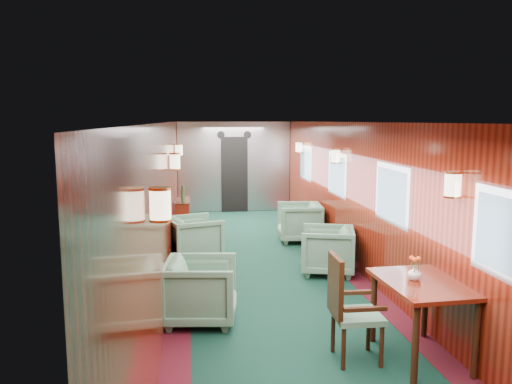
% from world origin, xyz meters
% --- Properties ---
extents(room, '(12.00, 12.10, 2.40)m').
position_xyz_m(room, '(0.00, 0.00, 1.63)').
color(room, '#0D2F24').
rests_on(room, ground).
extents(bulkhead, '(2.98, 0.17, 2.39)m').
position_xyz_m(bulkhead, '(0.00, 5.91, 1.18)').
color(bulkhead, '#9FA1A6').
rests_on(bulkhead, ground).
extents(windows_right, '(0.02, 8.60, 0.80)m').
position_xyz_m(windows_right, '(1.49, 0.25, 1.45)').
color(windows_right, silver).
rests_on(windows_right, ground).
extents(wall_sconces, '(2.97, 7.97, 0.25)m').
position_xyz_m(wall_sconces, '(0.00, 0.57, 1.79)').
color(wall_sconces, '#FFF0C6').
rests_on(wall_sconces, ground).
extents(dining_table, '(0.81, 1.13, 0.82)m').
position_xyz_m(dining_table, '(1.13, -2.70, 0.69)').
color(dining_table, maroon).
rests_on(dining_table, ground).
extents(side_chair, '(0.50, 0.53, 1.10)m').
position_xyz_m(side_chair, '(0.38, -2.64, 0.59)').
color(side_chair, '#22503E').
rests_on(side_chair, ground).
extents(credenza, '(0.29, 0.93, 1.11)m').
position_xyz_m(credenza, '(-1.34, 2.80, 0.43)').
color(credenza, maroon).
rests_on(credenza, ground).
extents(flower_vase, '(0.18, 0.18, 0.15)m').
position_xyz_m(flower_vase, '(1.07, -2.64, 0.89)').
color(flower_vase, silver).
rests_on(flower_vase, dining_table).
extents(armchair_left_near, '(0.95, 0.93, 0.78)m').
position_xyz_m(armchair_left_near, '(-1.07, -1.45, 0.39)').
color(armchair_left_near, '#22503E').
rests_on(armchair_left_near, ground).
extents(armchair_left_far, '(1.09, 1.07, 0.79)m').
position_xyz_m(armchair_left_far, '(-1.12, 1.22, 0.39)').
color(armchair_left_far, '#22503E').
rests_on(armchair_left_far, ground).
extents(armchair_right_near, '(1.01, 1.00, 0.75)m').
position_xyz_m(armchair_right_near, '(0.98, 0.24, 0.38)').
color(armchair_right_near, '#22503E').
rests_on(armchair_right_near, ground).
extents(armchair_right_far, '(0.93, 0.91, 0.78)m').
position_xyz_m(armchair_right_far, '(1.00, 2.39, 0.39)').
color(armchair_right_far, '#22503E').
rests_on(armchair_right_far, ground).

